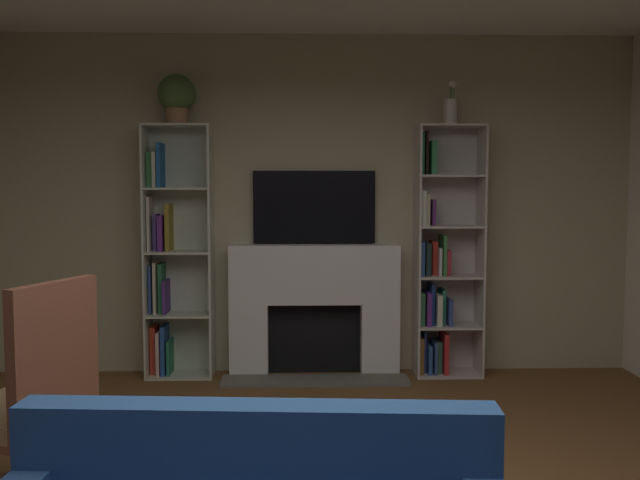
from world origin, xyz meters
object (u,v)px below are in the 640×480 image
(tv, at_px, (314,207))
(vase_with_flowers, at_px, (451,109))
(fireplace, at_px, (314,306))
(armchair, at_px, (29,397))
(bookshelf_right, at_px, (440,263))
(potted_plant, at_px, (177,96))
(bookshelf_left, at_px, (173,258))

(tv, xyz_separation_m, vase_with_flowers, (1.13, -0.12, 0.81))
(fireplace, height_order, armchair, armchair)
(bookshelf_right, xyz_separation_m, potted_plant, (-2.19, -0.03, 1.38))
(bookshelf_left, height_order, potted_plant, potted_plant)
(vase_with_flowers, bearing_deg, armchair, -137.52)
(fireplace, distance_m, vase_with_flowers, 2.00)
(bookshelf_left, bearing_deg, vase_with_flowers, -1.02)
(tv, height_order, bookshelf_left, bookshelf_left)
(fireplace, xyz_separation_m, vase_with_flowers, (1.13, -0.03, 1.65))
(bookshelf_right, height_order, vase_with_flowers, vase_with_flowers)
(bookshelf_left, xyz_separation_m, bookshelf_right, (2.26, -0.01, -0.05))
(fireplace, height_order, bookshelf_left, bookshelf_left)
(vase_with_flowers, bearing_deg, potted_plant, 179.97)
(bookshelf_right, xyz_separation_m, armchair, (-2.52, -2.39, -0.40))
(potted_plant, xyz_separation_m, vase_with_flowers, (2.26, -0.00, -0.10))
(bookshelf_left, distance_m, bookshelf_right, 2.26)
(bookshelf_left, height_order, armchair, bookshelf_left)
(armchair, bearing_deg, bookshelf_left, 83.71)
(tv, relative_size, bookshelf_left, 0.49)
(fireplace, relative_size, bookshelf_left, 0.73)
(bookshelf_right, relative_size, potted_plant, 5.14)
(tv, distance_m, bookshelf_left, 1.27)
(tv, relative_size, vase_with_flowers, 2.85)
(potted_plant, distance_m, armchair, 2.98)
(tv, distance_m, armchair, 3.01)
(potted_plant, bearing_deg, bookshelf_left, 147.35)
(potted_plant, distance_m, vase_with_flowers, 2.26)
(potted_plant, bearing_deg, tv, 6.08)
(fireplace, distance_m, armchair, 2.81)
(vase_with_flowers, distance_m, armchair, 3.89)
(tv, relative_size, armchair, 0.91)
(tv, bearing_deg, potted_plant, -173.92)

